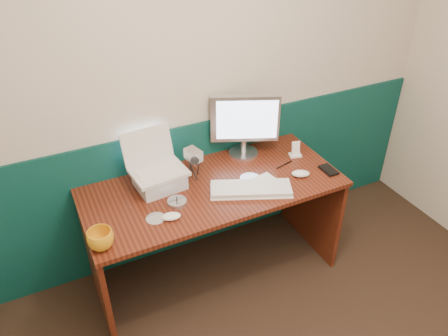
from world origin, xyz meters
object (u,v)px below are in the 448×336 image
laptop (157,155)px  keyboard (251,189)px  camcorder (194,163)px  monitor (244,125)px  mug (101,239)px  desk (214,231)px

laptop → keyboard: bearing=-36.6°
laptop → camcorder: 0.26m
keyboard → monitor: bearing=91.5°
monitor → keyboard: bearing=-88.5°
laptop → monitor: 0.65m
monitor → camcorder: (-0.41, -0.11, -0.12)m
monitor → mug: size_ratio=3.33×
monitor → keyboard: monitor is taller
monitor → camcorder: 0.44m
monitor → mug: monitor is taller
keyboard → mug: size_ratio=3.56×
desk → monitor: (0.34, 0.25, 0.60)m
desk → monitor: size_ratio=3.55×
laptop → mug: laptop is taller
monitor → camcorder: bearing=-141.2°
desk → monitor: 0.73m
camcorder → mug: bearing=-165.3°
keyboard → camcorder: size_ratio=2.27×
monitor → laptop: bearing=-146.7°
desk → keyboard: bearing=-40.0°
mug → camcorder: size_ratio=0.64×
mug → desk: bearing=18.0°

